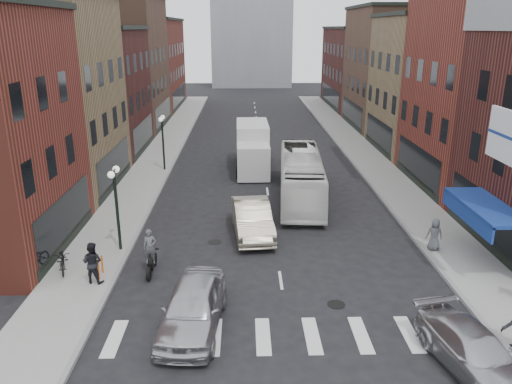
% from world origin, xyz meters
% --- Properties ---
extents(ground, '(160.00, 160.00, 0.00)m').
position_xyz_m(ground, '(0.00, 0.00, 0.00)').
color(ground, black).
rests_on(ground, ground).
extents(sidewalk_left, '(3.00, 74.00, 0.15)m').
position_xyz_m(sidewalk_left, '(-8.50, 22.00, 0.07)').
color(sidewalk_left, gray).
rests_on(sidewalk_left, ground).
extents(sidewalk_right, '(3.00, 74.00, 0.15)m').
position_xyz_m(sidewalk_right, '(8.50, 22.00, 0.07)').
color(sidewalk_right, gray).
rests_on(sidewalk_right, ground).
extents(curb_left, '(0.20, 74.00, 0.16)m').
position_xyz_m(curb_left, '(-7.00, 22.00, 0.00)').
color(curb_left, gray).
rests_on(curb_left, ground).
extents(curb_right, '(0.20, 74.00, 0.16)m').
position_xyz_m(curb_right, '(7.00, 22.00, 0.00)').
color(curb_right, gray).
rests_on(curb_right, ground).
extents(crosswalk_stripes, '(12.00, 2.20, 0.01)m').
position_xyz_m(crosswalk_stripes, '(0.00, -3.00, 0.00)').
color(crosswalk_stripes, silver).
rests_on(crosswalk_stripes, ground).
extents(bldg_left_mid_a, '(10.30, 10.20, 12.30)m').
position_xyz_m(bldg_left_mid_a, '(-14.99, 14.00, 6.15)').
color(bldg_left_mid_a, olive).
rests_on(bldg_left_mid_a, ground).
extents(bldg_left_mid_b, '(10.30, 10.20, 10.30)m').
position_xyz_m(bldg_left_mid_b, '(-14.99, 24.00, 5.15)').
color(bldg_left_mid_b, '#401717').
rests_on(bldg_left_mid_b, ground).
extents(bldg_left_far_a, '(10.30, 12.20, 13.30)m').
position_xyz_m(bldg_left_far_a, '(-14.99, 35.00, 6.65)').
color(bldg_left_far_a, brown).
rests_on(bldg_left_far_a, ground).
extents(bldg_left_far_b, '(10.30, 16.20, 11.30)m').
position_xyz_m(bldg_left_far_b, '(-14.99, 49.00, 5.65)').
color(bldg_left_far_b, maroon).
rests_on(bldg_left_far_b, ground).
extents(bldg_right_mid_a, '(10.30, 10.20, 14.30)m').
position_xyz_m(bldg_right_mid_a, '(15.00, 14.00, 7.15)').
color(bldg_right_mid_a, maroon).
rests_on(bldg_right_mid_a, ground).
extents(bldg_right_mid_b, '(10.30, 10.20, 11.30)m').
position_xyz_m(bldg_right_mid_b, '(14.99, 24.00, 5.65)').
color(bldg_right_mid_b, olive).
rests_on(bldg_right_mid_b, ground).
extents(bldg_right_far_a, '(10.30, 12.20, 12.30)m').
position_xyz_m(bldg_right_far_a, '(14.99, 35.00, 6.15)').
color(bldg_right_far_a, brown).
rests_on(bldg_right_far_a, ground).
extents(bldg_right_far_b, '(10.30, 16.20, 10.30)m').
position_xyz_m(bldg_right_far_b, '(14.99, 49.00, 5.15)').
color(bldg_right_far_b, '#401717').
rests_on(bldg_right_far_b, ground).
extents(awning_blue, '(1.80, 5.00, 0.78)m').
position_xyz_m(awning_blue, '(8.93, 2.50, 2.63)').
color(awning_blue, navy).
rests_on(awning_blue, ground).
extents(billboard_sign, '(1.52, 3.00, 3.70)m').
position_xyz_m(billboard_sign, '(8.59, 0.50, 6.13)').
color(billboard_sign, black).
rests_on(billboard_sign, ground).
extents(streetlamp_near, '(0.32, 1.22, 4.11)m').
position_xyz_m(streetlamp_near, '(-7.40, 4.00, 2.91)').
color(streetlamp_near, black).
rests_on(streetlamp_near, ground).
extents(streetlamp_far, '(0.32, 1.22, 4.11)m').
position_xyz_m(streetlamp_far, '(-7.40, 18.00, 2.91)').
color(streetlamp_far, black).
rests_on(streetlamp_far, ground).
extents(bike_rack, '(0.08, 0.68, 0.80)m').
position_xyz_m(bike_rack, '(-7.60, 1.30, 0.55)').
color(bike_rack, '#D8590C').
rests_on(bike_rack, sidewalk_left).
extents(box_truck, '(2.42, 7.66, 3.33)m').
position_xyz_m(box_truck, '(-0.86, 18.45, 1.64)').
color(box_truck, silver).
rests_on(box_truck, ground).
extents(motorcycle_rider, '(0.59, 2.00, 2.03)m').
position_xyz_m(motorcycle_rider, '(-5.55, 1.79, 0.95)').
color(motorcycle_rider, black).
rests_on(motorcycle_rider, ground).
extents(transit_bus, '(3.20, 10.58, 2.90)m').
position_xyz_m(transit_bus, '(1.98, 11.52, 1.45)').
color(transit_bus, white).
rests_on(transit_bus, ground).
extents(sedan_left_near, '(2.43, 5.12, 1.69)m').
position_xyz_m(sedan_left_near, '(-3.34, -2.41, 0.84)').
color(sedan_left_near, '#BCBBC0').
rests_on(sedan_left_near, ground).
extents(sedan_left_far, '(2.28, 5.35, 1.72)m').
position_xyz_m(sedan_left_far, '(-1.11, 6.00, 0.86)').
color(sedan_left_far, beige).
rests_on(sedan_left_far, ground).
extents(curb_car, '(2.81, 4.89, 1.34)m').
position_xyz_m(curb_car, '(5.51, -4.92, 0.67)').
color(curb_car, '#B3B3B8').
rests_on(curb_car, ground).
extents(parked_bicycle, '(1.22, 1.98, 0.98)m').
position_xyz_m(parked_bicycle, '(-9.36, 1.87, 0.64)').
color(parked_bicycle, black).
rests_on(parked_bicycle, sidewalk_left).
extents(ped_left_solo, '(0.94, 0.67, 1.76)m').
position_xyz_m(ped_left_solo, '(-7.74, 0.78, 1.03)').
color(ped_left_solo, black).
rests_on(ped_left_solo, sidewalk_left).
extents(ped_right_c, '(0.79, 0.55, 1.55)m').
position_xyz_m(ped_right_c, '(7.40, 3.56, 0.92)').
color(ped_right_c, '#4F5256').
rests_on(ped_right_c, sidewalk_right).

